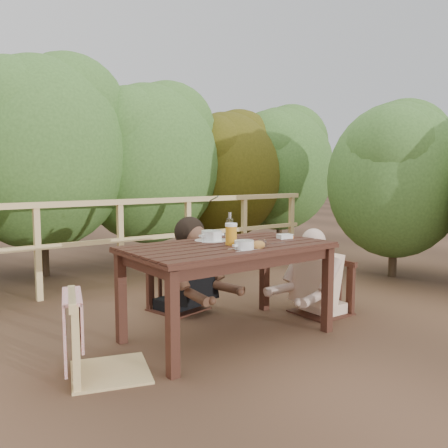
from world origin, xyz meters
TOP-DOWN VIEW (x-y plane):
  - ground at (0.00, 0.00)m, footprint 60.00×60.00m
  - table at (0.00, 0.00)m, footprint 1.58×0.89m
  - chair_left at (-1.03, -0.09)m, footprint 0.64×0.64m
  - chair_far at (0.07, 0.88)m, footprint 0.55×0.55m
  - chair_right at (1.08, -0.02)m, footprint 0.47×0.47m
  - woman at (0.07, 0.90)m, footprint 0.69×0.78m
  - diner_right at (1.11, -0.02)m, footprint 0.66×0.54m
  - railing at (0.00, 2.00)m, footprint 5.60×0.10m
  - hedge_row at (0.40, 3.20)m, footprint 6.60×1.60m
  - soup_near at (-0.05, -0.27)m, footprint 0.24×0.24m
  - soup_far at (0.03, 0.25)m, footprint 0.28×0.28m
  - bread_roll at (0.07, -0.28)m, footprint 0.12×0.09m
  - beer_glass at (0.01, -0.03)m, footprint 0.09×0.09m
  - bottle at (0.15, 0.17)m, footprint 0.06×0.06m
  - tumbler at (0.14, -0.25)m, footprint 0.06×0.06m
  - butter_tub at (0.58, -0.03)m, footprint 0.14×0.11m

SIDE VIEW (x-z plane):
  - ground at x=0.00m, z-range 0.00..0.00m
  - table at x=0.00m, z-range 0.00..0.73m
  - chair_far at x=0.07m, z-range 0.00..0.93m
  - chair_right at x=1.08m, z-range 0.00..0.93m
  - railing at x=0.00m, z-range 0.00..1.01m
  - chair_left at x=-1.03m, z-range 0.00..1.02m
  - diner_right at x=1.11m, z-range 0.00..1.32m
  - woman at x=0.07m, z-range 0.00..1.37m
  - butter_tub at x=0.58m, z-range 0.73..0.78m
  - bread_roll at x=0.07m, z-range 0.73..0.80m
  - tumbler at x=0.14m, z-range 0.73..0.80m
  - soup_near at x=-0.05m, z-range 0.73..0.81m
  - soup_far at x=0.03m, z-range 0.73..0.83m
  - beer_glass at x=0.01m, z-range 0.73..0.91m
  - bottle at x=0.15m, z-range 0.73..0.98m
  - hedge_row at x=0.40m, z-range 0.00..3.80m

